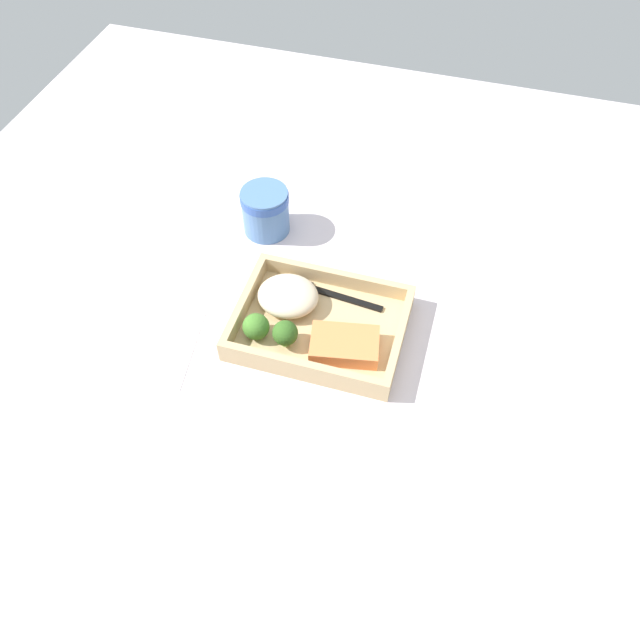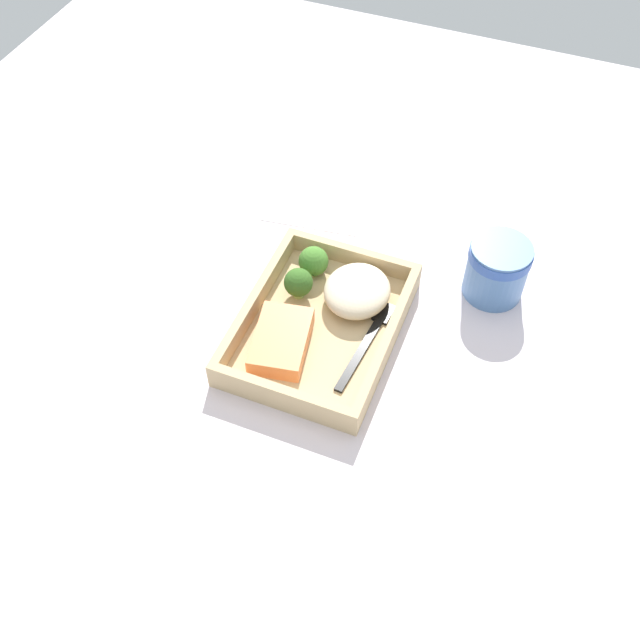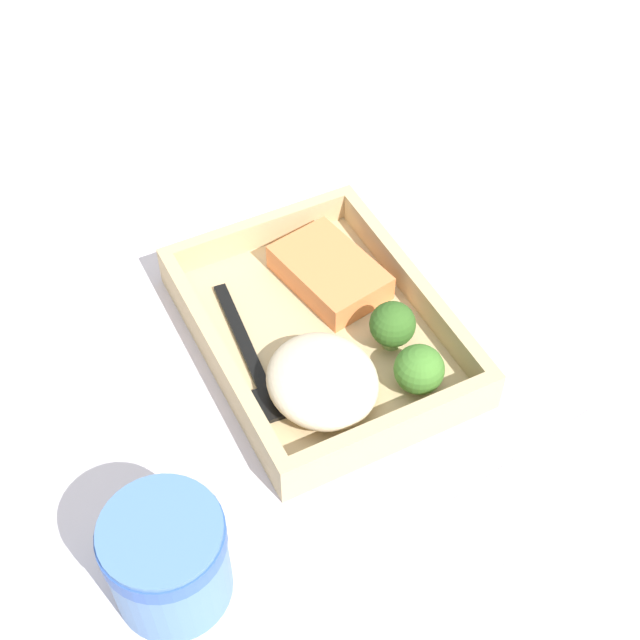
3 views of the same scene
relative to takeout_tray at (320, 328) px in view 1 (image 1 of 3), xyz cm
name	(u,v)px [view 1 (image 1 of 3)]	position (x,y,z in cm)	size (l,w,h in cm)	color
ground_plane	(320,334)	(0.00, 0.00, -1.60)	(160.00, 160.00, 2.00)	silver
takeout_tray	(320,328)	(0.00, 0.00, 0.00)	(26.44, 19.91, 1.20)	tan
tray_rim	(320,320)	(0.00, 0.00, 2.06)	(26.44, 19.91, 2.91)	tan
salmon_fillet	(344,345)	(-4.89, 3.46, 1.90)	(10.36, 6.76, 2.60)	#EE8046
mashed_potatoes	(288,296)	(6.21, -2.95, 2.54)	(9.87, 8.96, 3.88)	beige
broccoli_floret_1	(285,333)	(4.11, 4.77, 3.17)	(3.96, 3.96, 4.65)	#84AE5D
broccoli_floret_2	(256,327)	(8.95, 4.51, 2.72)	(4.19, 4.19, 4.28)	#7DA35B
fork	(330,294)	(0.17, -6.69, 0.82)	(15.89, 3.15, 0.44)	black
paper_cup	(265,209)	(15.83, -19.65, 4.18)	(8.55, 8.55, 8.55)	#4E76AD
receipt_slip	(165,346)	(22.42, 9.83, -0.48)	(9.16, 15.73, 0.24)	white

